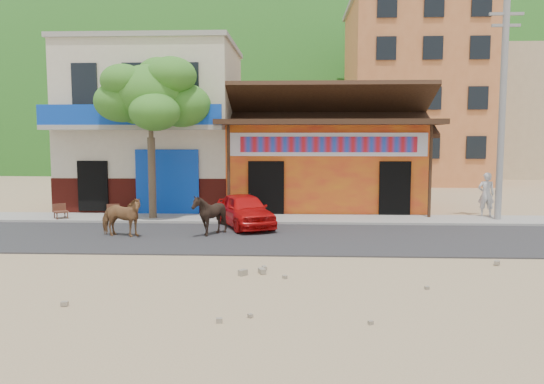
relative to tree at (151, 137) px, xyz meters
The scene contains 17 objects.
ground 8.03m from the tree, 51.58° to the right, with size 120.00×120.00×0.00m, color #9E825B.
road 6.45m from the tree, 35.66° to the right, with size 60.00×5.00×0.04m, color #28282B.
sidewalk 5.53m from the tree, ahead, with size 60.00×2.00×0.12m, color gray.
dance_club 7.93m from the tree, 32.47° to the left, with size 8.00×6.00×3.60m, color orange.
cafe_building 4.31m from the tree, 102.09° to the left, with size 7.00×6.00×7.00m, color beige.
apartment_front 22.90m from the tree, 53.23° to the left, with size 9.00×9.00×12.00m, color #CC723F.
apartment_rear 33.17m from the tree, 46.96° to the left, with size 8.00×8.00×10.00m, color tan.
hillside 64.97m from the tree, 85.90° to the left, with size 100.00×40.00×24.00m, color #194C14.
tree is the anchor object (origin of this frame).
utility_pole 12.84m from the tree, ahead, with size 0.24×0.24×8.00m, color gray.
cow_tan 4.19m from the tree, 91.11° to the right, with size 0.67×1.48×1.25m, color olive.
cow_dark 4.72m from the tree, 49.11° to the right, with size 1.06×1.19×1.31m, color black.
red_car 4.61m from the tree, 21.52° to the right, with size 1.37×3.41×1.16m, color red.
scooter 4.11m from the tree, 14.33° to the left, with size 0.56×1.62×0.85m, color black.
pedestrian 12.82m from the tree, ahead, with size 0.61×0.40×1.68m, color silver.
cafe_chair_left 2.88m from the tree, 169.16° to the right, with size 0.46×0.46×0.98m, color #532A1B, non-canonical shape.
cafe_chair_right 4.21m from the tree, behind, with size 0.47×0.47×1.01m, color #53291B, non-canonical shape.
Camera 1 is at (0.77, -13.67, 3.13)m, focal length 35.00 mm.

